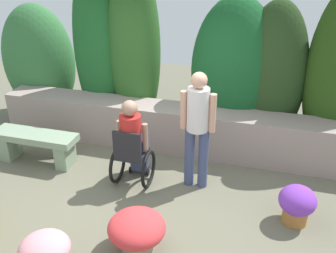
% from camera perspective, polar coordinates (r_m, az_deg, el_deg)
% --- Properties ---
extents(ground_plane, '(12.53, 12.53, 0.00)m').
position_cam_1_polar(ground_plane, '(5.42, -3.77, -11.36)').
color(ground_plane, '#686552').
extents(stone_retaining_wall, '(6.07, 0.57, 0.77)m').
position_cam_1_polar(stone_retaining_wall, '(6.53, 0.84, -0.24)').
color(stone_retaining_wall, gray).
rests_on(stone_retaining_wall, ground).
extents(hedge_backdrop, '(6.69, 1.09, 3.09)m').
position_cam_1_polar(hedge_backdrop, '(6.77, 0.98, 9.15)').
color(hedge_backdrop, '#346E39').
rests_on(hedge_backdrop, ground).
extents(stone_bench, '(1.38, 0.40, 0.51)m').
position_cam_1_polar(stone_bench, '(6.52, -18.88, -2.33)').
color(stone_bench, gray).
rests_on(stone_bench, ground).
extents(person_in_wheelchair, '(0.53, 0.66, 1.33)m').
position_cam_1_polar(person_in_wheelchair, '(5.55, -5.21, -2.74)').
color(person_in_wheelchair, black).
rests_on(person_in_wheelchair, ground).
extents(person_standing_companion, '(0.49, 0.30, 1.73)m').
position_cam_1_polar(person_standing_companion, '(5.29, 4.36, 0.45)').
color(person_standing_companion, '#3D486F').
rests_on(person_standing_companion, ground).
extents(flower_pot_purple_near, '(0.67, 0.67, 0.49)m').
position_cam_1_polar(flower_pot_purple_near, '(4.60, -4.61, -14.97)').
color(flower_pot_purple_near, gray).
rests_on(flower_pot_purple_near, ground).
extents(flower_pot_red_accent, '(0.54, 0.54, 0.51)m').
position_cam_1_polar(flower_pot_red_accent, '(4.48, -17.59, -17.27)').
color(flower_pot_red_accent, gray).
rests_on(flower_pot_red_accent, ground).
extents(flower_pot_small_foreground, '(0.47, 0.47, 0.52)m').
position_cam_1_polar(flower_pot_small_foreground, '(5.21, 18.43, -10.69)').
color(flower_pot_small_foreground, '#A66932').
rests_on(flower_pot_small_foreground, ground).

